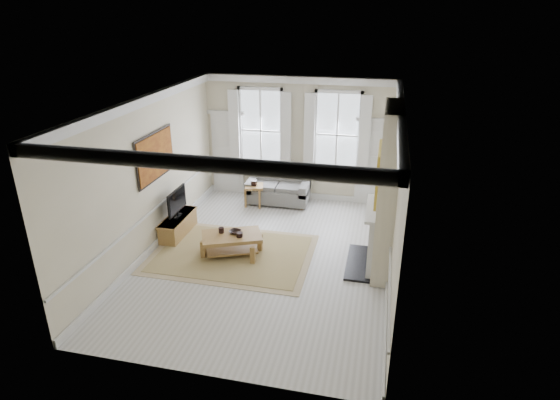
% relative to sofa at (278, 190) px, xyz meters
% --- Properties ---
extents(floor, '(7.20, 7.20, 0.00)m').
position_rel_sofa_xyz_m(floor, '(0.45, -3.11, -0.35)').
color(floor, '#B7B5AD').
rests_on(floor, ground).
extents(ceiling, '(7.20, 7.20, 0.00)m').
position_rel_sofa_xyz_m(ceiling, '(0.45, -3.11, 3.05)').
color(ceiling, white).
rests_on(ceiling, back_wall).
extents(back_wall, '(5.20, 0.00, 5.20)m').
position_rel_sofa_xyz_m(back_wall, '(0.45, 0.49, 1.35)').
color(back_wall, beige).
rests_on(back_wall, floor).
extents(left_wall, '(0.00, 7.20, 7.20)m').
position_rel_sofa_xyz_m(left_wall, '(-2.15, -3.11, 1.35)').
color(left_wall, beige).
rests_on(left_wall, floor).
extents(right_wall, '(0.00, 7.20, 7.20)m').
position_rel_sofa_xyz_m(right_wall, '(3.05, -3.11, 1.35)').
color(right_wall, beige).
rests_on(right_wall, floor).
extents(window_left, '(1.26, 0.20, 2.20)m').
position_rel_sofa_xyz_m(window_left, '(-0.60, 0.44, 1.55)').
color(window_left, '#B2BCC6').
rests_on(window_left, back_wall).
extents(window_right, '(1.26, 0.20, 2.20)m').
position_rel_sofa_xyz_m(window_right, '(1.50, 0.44, 1.55)').
color(window_right, '#B2BCC6').
rests_on(window_right, back_wall).
extents(door_left, '(0.90, 0.08, 2.30)m').
position_rel_sofa_xyz_m(door_left, '(-1.60, 0.45, 0.80)').
color(door_left, silver).
rests_on(door_left, floor).
extents(door_right, '(0.90, 0.08, 2.30)m').
position_rel_sofa_xyz_m(door_right, '(2.50, 0.45, 0.80)').
color(door_right, silver).
rests_on(door_right, floor).
extents(painting, '(0.05, 1.66, 1.06)m').
position_rel_sofa_xyz_m(painting, '(-2.11, -2.81, 1.70)').
color(painting, '#AF6A1E').
rests_on(painting, left_wall).
extents(chimney_breast, '(0.35, 1.70, 3.38)m').
position_rel_sofa_xyz_m(chimney_breast, '(2.88, -2.91, 1.35)').
color(chimney_breast, beige).
rests_on(chimney_breast, floor).
extents(hearth, '(0.55, 1.50, 0.05)m').
position_rel_sofa_xyz_m(hearth, '(2.45, -2.91, -0.32)').
color(hearth, black).
rests_on(hearth, floor).
extents(fireplace, '(0.21, 1.45, 1.33)m').
position_rel_sofa_xyz_m(fireplace, '(2.65, -2.91, 0.38)').
color(fireplace, silver).
rests_on(fireplace, floor).
extents(mirror, '(0.06, 1.26, 1.06)m').
position_rel_sofa_xyz_m(mirror, '(2.66, -2.91, 1.70)').
color(mirror, gold).
rests_on(mirror, chimney_breast).
extents(sofa, '(1.70, 0.83, 0.83)m').
position_rel_sofa_xyz_m(sofa, '(0.00, 0.00, 0.00)').
color(sofa, slate).
rests_on(sofa, floor).
extents(side_table, '(0.57, 0.57, 0.58)m').
position_rel_sofa_xyz_m(side_table, '(-0.59, -0.37, 0.12)').
color(side_table, brown).
rests_on(side_table, floor).
extents(rug, '(3.50, 2.60, 0.02)m').
position_rel_sofa_xyz_m(rug, '(-0.32, -3.12, -0.34)').
color(rug, tan).
rests_on(rug, floor).
extents(coffee_table, '(1.46, 1.19, 0.48)m').
position_rel_sofa_xyz_m(coffee_table, '(-0.32, -3.12, 0.05)').
color(coffee_table, brown).
rests_on(coffee_table, rug).
extents(ceramic_pot_a, '(0.12, 0.12, 0.12)m').
position_rel_sofa_xyz_m(ceramic_pot_a, '(-0.57, -3.07, 0.19)').
color(ceramic_pot_a, black).
rests_on(ceramic_pot_a, coffee_table).
extents(ceramic_pot_b, '(0.14, 0.14, 0.10)m').
position_rel_sofa_xyz_m(ceramic_pot_b, '(-0.12, -3.17, 0.18)').
color(ceramic_pot_b, black).
rests_on(ceramic_pot_b, coffee_table).
extents(bowl, '(0.30, 0.30, 0.06)m').
position_rel_sofa_xyz_m(bowl, '(-0.27, -3.02, 0.16)').
color(bowl, black).
rests_on(bowl, coffee_table).
extents(tv_stand, '(0.42, 1.31, 0.47)m').
position_rel_sofa_xyz_m(tv_stand, '(-1.89, -2.47, -0.11)').
color(tv_stand, brown).
rests_on(tv_stand, floor).
extents(tv, '(0.08, 0.90, 0.68)m').
position_rel_sofa_xyz_m(tv, '(-1.86, -2.47, 0.51)').
color(tv, black).
rests_on(tv, tv_stand).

